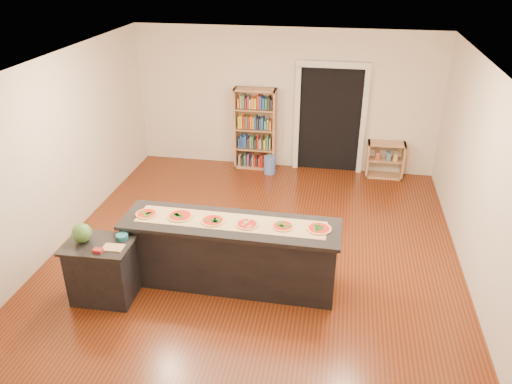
% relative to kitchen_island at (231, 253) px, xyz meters
% --- Properties ---
extents(room, '(6.00, 7.00, 2.80)m').
position_rel_kitchen_island_xyz_m(room, '(0.19, 0.62, 0.92)').
color(room, beige).
rests_on(room, ground).
extents(doorway, '(1.40, 0.09, 2.21)m').
position_rel_kitchen_island_xyz_m(doorway, '(1.09, 4.09, 0.73)').
color(doorway, black).
rests_on(doorway, room).
extents(kitchen_island, '(2.87, 0.78, 0.95)m').
position_rel_kitchen_island_xyz_m(kitchen_island, '(0.00, 0.00, 0.00)').
color(kitchen_island, black).
rests_on(kitchen_island, ground).
extents(side_counter, '(0.84, 0.62, 0.83)m').
position_rel_kitchen_island_xyz_m(side_counter, '(-1.56, -0.61, -0.06)').
color(side_counter, black).
rests_on(side_counter, ground).
extents(bookshelf, '(0.83, 0.30, 1.66)m').
position_rel_kitchen_island_xyz_m(bookshelf, '(-0.38, 3.93, 0.35)').
color(bookshelf, tan).
rests_on(bookshelf, ground).
extents(low_shelf, '(0.72, 0.31, 0.72)m').
position_rel_kitchen_island_xyz_m(low_shelf, '(2.23, 3.92, -0.12)').
color(low_shelf, tan).
rests_on(low_shelf, ground).
extents(waste_bin, '(0.25, 0.25, 0.36)m').
position_rel_kitchen_island_xyz_m(waste_bin, '(-0.03, 3.69, -0.30)').
color(waste_bin, '#5373BB').
rests_on(waste_bin, ground).
extents(kraft_paper, '(2.49, 0.48, 0.00)m').
position_rel_kitchen_island_xyz_m(kraft_paper, '(0.00, 0.02, 0.47)').
color(kraft_paper, tan).
rests_on(kraft_paper, kitchen_island).
extents(watermelon, '(0.25, 0.25, 0.25)m').
position_rel_kitchen_island_xyz_m(watermelon, '(-1.76, -0.60, 0.48)').
color(watermelon, '#144214').
rests_on(watermelon, side_counter).
extents(cutting_board, '(0.26, 0.18, 0.02)m').
position_rel_kitchen_island_xyz_m(cutting_board, '(-1.32, -0.68, 0.37)').
color(cutting_board, tan).
rests_on(cutting_board, side_counter).
extents(package_red, '(0.12, 0.09, 0.04)m').
position_rel_kitchen_island_xyz_m(package_red, '(-1.47, -0.79, 0.38)').
color(package_red, maroon).
rests_on(package_red, side_counter).
extents(package_teal, '(0.16, 0.16, 0.06)m').
position_rel_kitchen_island_xyz_m(package_teal, '(-1.31, -0.45, 0.39)').
color(package_teal, '#195966').
rests_on(package_teal, side_counter).
extents(pizza_a, '(0.29, 0.29, 0.02)m').
position_rel_kitchen_island_xyz_m(pizza_a, '(-1.15, 0.01, 0.48)').
color(pizza_a, tan).
rests_on(pizza_a, kitchen_island).
extents(pizza_b, '(0.33, 0.33, 0.02)m').
position_rel_kitchen_island_xyz_m(pizza_b, '(-0.69, 0.03, 0.48)').
color(pizza_b, tan).
rests_on(pizza_b, kitchen_island).
extents(pizza_c, '(0.32, 0.32, 0.02)m').
position_rel_kitchen_island_xyz_m(pizza_c, '(-0.23, -0.01, 0.48)').
color(pizza_c, tan).
rests_on(pizza_c, kitchen_island).
extents(pizza_d, '(0.31, 0.31, 0.02)m').
position_rel_kitchen_island_xyz_m(pizza_d, '(0.23, -0.03, 0.48)').
color(pizza_d, tan).
rests_on(pizza_d, kitchen_island).
extents(pizza_e, '(0.31, 0.31, 0.02)m').
position_rel_kitchen_island_xyz_m(pizza_e, '(0.69, 0.01, 0.48)').
color(pizza_e, tan).
rests_on(pizza_e, kitchen_island).
extents(pizza_f, '(0.31, 0.31, 0.02)m').
position_rel_kitchen_island_xyz_m(pizza_f, '(1.15, 0.03, 0.48)').
color(pizza_f, tan).
rests_on(pizza_f, kitchen_island).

